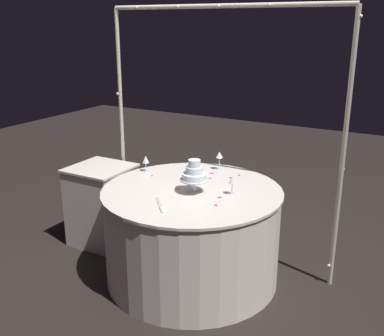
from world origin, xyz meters
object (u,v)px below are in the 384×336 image
at_px(main_table, 192,234).
at_px(tiered_cake, 194,174).
at_px(side_table, 102,205).
at_px(wine_glass_0, 232,181).
at_px(wine_glass_1, 219,156).
at_px(decorative_arch, 219,100).
at_px(wine_glass_2, 146,160).
at_px(cake_knife, 160,206).

bearing_deg(main_table, tiered_cake, -44.07).
height_order(side_table, wine_glass_0, wine_glass_0).
distance_m(wine_glass_0, wine_glass_1, 0.61).
height_order(decorative_arch, wine_glass_2, decorative_arch).
bearing_deg(wine_glass_0, tiered_cake, -159.29).
relative_size(wine_glass_2, cake_knife, 0.60).
xyz_separation_m(decorative_arch, side_table, (-1.05, -0.31, -1.03)).
relative_size(decorative_arch, wine_glass_1, 13.04).
xyz_separation_m(wine_glass_0, wine_glass_1, (-0.35, 0.50, 0.02)).
distance_m(main_table, wine_glass_0, 0.59).
relative_size(tiered_cake, cake_knife, 1.11).
relative_size(main_table, wine_glass_1, 8.59).
height_order(tiered_cake, wine_glass_0, tiered_cake).
bearing_deg(wine_glass_2, main_table, -18.88).
xyz_separation_m(wine_glass_0, wine_glass_2, (-0.89, 0.14, -0.00)).
bearing_deg(tiered_cake, side_table, 170.13).
relative_size(main_table, tiered_cake, 5.43).
height_order(tiered_cake, cake_knife, tiered_cake).
bearing_deg(main_table, side_table, 172.07).
distance_m(wine_glass_0, cake_knife, 0.58).
distance_m(main_table, side_table, 1.06).
bearing_deg(wine_glass_2, cake_knife, -47.83).
relative_size(decorative_arch, tiered_cake, 8.25).
bearing_deg(main_table, decorative_arch, 90.01).
bearing_deg(wine_glass_2, tiered_cake, -21.23).
height_order(main_table, cake_knife, cake_knife).
relative_size(decorative_arch, cake_knife, 9.11).
xyz_separation_m(main_table, side_table, (-1.05, 0.15, -0.01)).
distance_m(wine_glass_2, cake_knife, 0.82).
relative_size(wine_glass_0, wine_glass_1, 0.89).
xyz_separation_m(wine_glass_1, wine_glass_2, (-0.54, -0.36, -0.02)).
bearing_deg(main_table, wine_glass_2, 161.12).
distance_m(tiered_cake, cake_knife, 0.40).
height_order(main_table, tiered_cake, tiered_cake).
xyz_separation_m(wine_glass_2, cake_knife, (0.55, -0.60, -0.10)).
bearing_deg(tiered_cake, decorative_arch, 95.27).
height_order(decorative_arch, tiered_cake, decorative_arch).
bearing_deg(wine_glass_2, wine_glass_1, 33.73).
distance_m(decorative_arch, side_table, 1.51).
xyz_separation_m(decorative_arch, cake_knife, (-0.03, -0.86, -0.63)).
height_order(decorative_arch, wine_glass_1, decorative_arch).
relative_size(side_table, wine_glass_2, 5.25).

